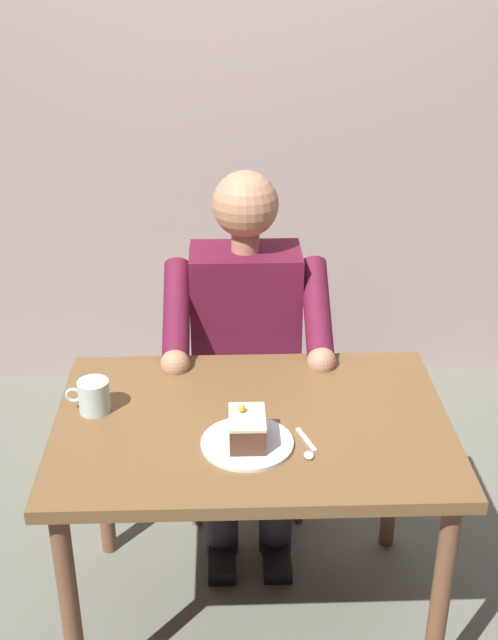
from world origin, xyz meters
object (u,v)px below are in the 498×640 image
dining_table (252,446)px  seated_person (246,351)px  coffee_cup (93,396)px  dessert_spoon (308,448)px  chair (245,362)px  cake_slice (247,429)px

dining_table → seated_person: (0.00, -0.51, 0.02)m
coffee_cup → dessert_spoon: (-0.57, 0.20, -0.04)m
chair → cake_slice: size_ratio=6.90×
chair → dessert_spoon: chair is taller
dining_table → chair: 0.69m
chair → cake_slice: (0.02, 0.80, 0.25)m
chair → cake_slice: chair is taller
cake_slice → dessert_spoon: bearing=170.7°
seated_person → dessert_spoon: bearing=101.8°
dining_table → dessert_spoon: size_ratio=7.51×
seated_person → cake_slice: 0.64m
dining_table → seated_person: bearing=-90.0°
dessert_spoon → coffee_cup: bearing=-19.5°
cake_slice → coffee_cup: (0.41, -0.18, -0.00)m
dining_table → coffee_cup: size_ratio=8.81×
seated_person → coffee_cup: 0.63m
chair → coffee_cup: bearing=55.5°
dessert_spoon → dining_table: bearing=-46.2°
seated_person → dessert_spoon: size_ratio=8.66×
seated_person → coffee_cup: bearing=46.3°
dining_table → dessert_spoon: 0.22m
chair → seated_person: 0.22m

